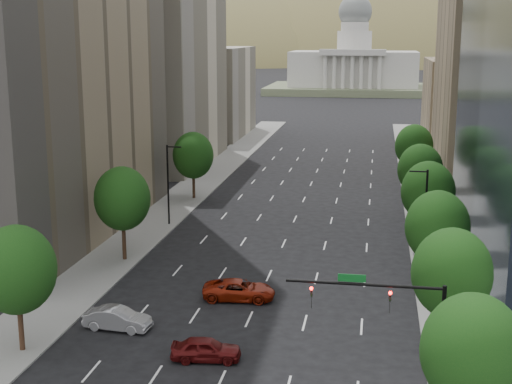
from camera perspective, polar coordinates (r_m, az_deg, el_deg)
The scene contains 23 objects.
sidewalk_left at distance 76.58m, azimuth -9.39°, elevation -3.44°, with size 6.00×200.00×0.15m, color slate.
sidewalk_right at distance 72.88m, azimuth 14.42°, elevation -4.50°, with size 6.00×200.00×0.15m, color slate.
midrise_cream_left at distance 117.58m, azimuth -7.29°, elevation 10.75°, with size 14.00×30.00×35.00m, color beige.
filler_left at distance 149.91m, azimuth -3.54°, elevation 7.93°, with size 14.00×26.00×18.00m, color beige.
parking_tan_right at distance 110.87m, azimuth 18.16°, elevation 8.85°, with size 14.00×30.00×30.00m, color #8C7759.
filler_right at distance 144.02m, azimuth 16.10°, elevation 6.88°, with size 14.00×26.00×16.00m, color #8C7759.
tree_right_0 at distance 38.20m, azimuth 16.77°, elevation -12.01°, with size 5.20×5.20×8.39m.
tree_right_1 at distance 48.26m, azimuth 15.24°, elevation -6.24°, with size 5.20×5.20×8.75m.
tree_right_2 at distance 59.75m, azimuth 14.18°, elevation -2.71°, with size 5.20×5.20×8.61m.
tree_right_3 at distance 71.32m, azimuth 13.47°, elevation 0.01°, with size 5.20×5.20×8.89m.
tree_right_4 at distance 85.10m, azimuth 12.87°, elevation 1.74°, with size 5.20×5.20×8.46m.
tree_right_5 at distance 100.81m, azimuth 12.41°, elevation 3.57°, with size 5.20×5.20×8.75m.
tree_left_0 at distance 49.80m, azimuth -18.43°, elevation -5.87°, with size 5.20×5.20×8.75m.
tree_left_1 at distance 67.34m, azimuth -10.55°, elevation -0.52°, with size 5.20×5.20×8.97m.
tree_left_2 at distance 91.75m, azimuth -5.00°, elevation 2.91°, with size 5.20×5.20×8.68m.
streetlight_rn at distance 66.65m, azimuth 13.21°, elevation -1.77°, with size 1.70×0.20×9.00m.
streetlight_ln at distance 79.45m, azimuth -6.94°, elevation 0.76°, with size 1.70×0.20×9.00m.
traffic_signal at distance 42.57m, azimuth 11.24°, elevation -9.42°, with size 9.12×0.40×7.38m.
capitol at distance 259.69m, azimuth 7.74°, elevation 9.68°, with size 60.00×40.00×35.20m.
foothills at distance 612.29m, azimuth 12.05°, elevation 6.73°, with size 720.00×413.00×263.00m.
car_maroon at distance 47.99m, azimuth -3.98°, elevation -12.31°, with size 1.84×4.57×1.56m, color #4C0C0D.
car_silver at distance 53.41m, azimuth -10.92°, elevation -9.83°, with size 1.70×4.87×1.61m, color gray.
car_red_far at distance 58.02m, azimuth -1.35°, elevation -7.76°, with size 2.66×5.77×1.60m, color maroon.
Camera 1 is at (8.91, -9.54, 20.89)m, focal length 50.50 mm.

